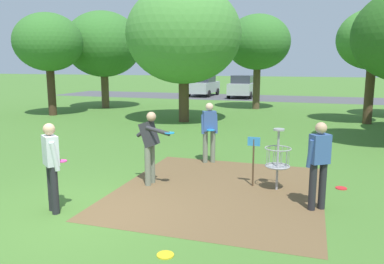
{
  "coord_description": "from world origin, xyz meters",
  "views": [
    {
      "loc": [
        4.09,
        -5.75,
        2.78
      ],
      "look_at": [
        1.11,
        3.63,
        1.0
      ],
      "focal_mm": 35.38,
      "sensor_mm": 36.0,
      "label": 1
    }
  ],
  "objects_px": {
    "disc_golf_basket": "(275,157)",
    "parked_car_center_left": "(242,86)",
    "tree_far_center": "(374,40)",
    "player_throwing": "(51,163)",
    "frisbee_by_tee": "(341,188)",
    "tree_far_right": "(258,43)",
    "player_foreground_watching": "(150,143)",
    "player_waiting_right": "(319,161)",
    "tree_mid_right": "(48,43)",
    "player_waiting_left": "(209,129)",
    "frisbee_mid_grass": "(165,255)",
    "parked_car_leftmost": "(203,85)",
    "tree_near_right": "(184,35)",
    "tree_mid_left": "(103,44)"
  },
  "relations": [
    {
      "from": "player_throwing",
      "to": "parked_car_center_left",
      "type": "height_order",
      "value": "parked_car_center_left"
    },
    {
      "from": "player_throwing",
      "to": "tree_mid_right",
      "type": "height_order",
      "value": "tree_mid_right"
    },
    {
      "from": "frisbee_by_tee",
      "to": "parked_car_leftmost",
      "type": "height_order",
      "value": "parked_car_leftmost"
    },
    {
      "from": "parked_car_leftmost",
      "to": "player_waiting_right",
      "type": "bearing_deg",
      "value": -69.32
    },
    {
      "from": "frisbee_mid_grass",
      "to": "tree_far_right",
      "type": "height_order",
      "value": "tree_far_right"
    },
    {
      "from": "player_waiting_right",
      "to": "player_throwing",
      "type": "bearing_deg",
      "value": -160.92
    },
    {
      "from": "frisbee_by_tee",
      "to": "parked_car_center_left",
      "type": "distance_m",
      "value": 23.51
    },
    {
      "from": "tree_mid_left",
      "to": "parked_car_center_left",
      "type": "height_order",
      "value": "tree_mid_left"
    },
    {
      "from": "player_foreground_watching",
      "to": "tree_far_center",
      "type": "height_order",
      "value": "tree_far_center"
    },
    {
      "from": "disc_golf_basket",
      "to": "parked_car_center_left",
      "type": "bearing_deg",
      "value": 101.91
    },
    {
      "from": "tree_mid_left",
      "to": "parked_car_center_left",
      "type": "xyz_separation_m",
      "value": [
        6.93,
        10.22,
        -3.03
      ]
    },
    {
      "from": "tree_mid_left",
      "to": "parked_car_center_left",
      "type": "relative_size",
      "value": 1.41
    },
    {
      "from": "tree_far_center",
      "to": "disc_golf_basket",
      "type": "bearing_deg",
      "value": -106.47
    },
    {
      "from": "frisbee_mid_grass",
      "to": "player_waiting_right",
      "type": "bearing_deg",
      "value": 50.41
    },
    {
      "from": "parked_car_leftmost",
      "to": "parked_car_center_left",
      "type": "bearing_deg",
      "value": -8.66
    },
    {
      "from": "frisbee_mid_grass",
      "to": "tree_far_center",
      "type": "bearing_deg",
      "value": 72.86
    },
    {
      "from": "player_waiting_left",
      "to": "player_throwing",
      "type": "bearing_deg",
      "value": -112.77
    },
    {
      "from": "disc_golf_basket",
      "to": "player_waiting_right",
      "type": "relative_size",
      "value": 0.81
    },
    {
      "from": "player_throwing",
      "to": "tree_near_right",
      "type": "distance_m",
      "value": 12.01
    },
    {
      "from": "frisbee_by_tee",
      "to": "player_waiting_left",
      "type": "bearing_deg",
      "value": 159.15
    },
    {
      "from": "frisbee_mid_grass",
      "to": "disc_golf_basket",
      "type": "bearing_deg",
      "value": 70.83
    },
    {
      "from": "disc_golf_basket",
      "to": "player_throwing",
      "type": "relative_size",
      "value": 0.81
    },
    {
      "from": "player_throwing",
      "to": "frisbee_by_tee",
      "type": "distance_m",
      "value": 6.22
    },
    {
      "from": "player_waiting_right",
      "to": "tree_mid_left",
      "type": "bearing_deg",
      "value": 132.51
    },
    {
      "from": "tree_far_center",
      "to": "tree_far_right",
      "type": "distance_m",
      "value": 7.31
    },
    {
      "from": "tree_mid_right",
      "to": "tree_near_right",
      "type": "bearing_deg",
      "value": -0.49
    },
    {
      "from": "player_throwing",
      "to": "frisbee_mid_grass",
      "type": "distance_m",
      "value": 2.95
    },
    {
      "from": "player_waiting_left",
      "to": "frisbee_mid_grass",
      "type": "distance_m",
      "value": 5.49
    },
    {
      "from": "player_waiting_right",
      "to": "tree_far_right",
      "type": "bearing_deg",
      "value": 102.14
    },
    {
      "from": "parked_car_leftmost",
      "to": "tree_mid_right",
      "type": "bearing_deg",
      "value": -106.68
    },
    {
      "from": "tree_far_right",
      "to": "disc_golf_basket",
      "type": "bearing_deg",
      "value": -80.36
    },
    {
      "from": "disc_golf_basket",
      "to": "tree_mid_right",
      "type": "height_order",
      "value": "tree_mid_right"
    },
    {
      "from": "player_throwing",
      "to": "disc_golf_basket",
      "type": "bearing_deg",
      "value": 33.97
    },
    {
      "from": "player_foreground_watching",
      "to": "tree_far_right",
      "type": "xyz_separation_m",
      "value": [
        0.18,
        15.84,
        3.06
      ]
    },
    {
      "from": "parked_car_center_left",
      "to": "player_waiting_right",
      "type": "bearing_deg",
      "value": -76.51
    },
    {
      "from": "player_waiting_left",
      "to": "parked_car_center_left",
      "type": "relative_size",
      "value": 0.4
    },
    {
      "from": "tree_far_right",
      "to": "parked_car_center_left",
      "type": "distance_m",
      "value": 8.7
    },
    {
      "from": "disc_golf_basket",
      "to": "tree_far_right",
      "type": "xyz_separation_m",
      "value": [
        -2.6,
        15.34,
        3.29
      ]
    },
    {
      "from": "player_waiting_left",
      "to": "parked_car_leftmost",
      "type": "distance_m",
      "value": 22.76
    },
    {
      "from": "player_throwing",
      "to": "tree_mid_right",
      "type": "xyz_separation_m",
      "value": [
        -8.93,
        11.58,
        2.91
      ]
    },
    {
      "from": "tree_near_right",
      "to": "tree_far_right",
      "type": "distance_m",
      "value": 6.92
    },
    {
      "from": "player_throwing",
      "to": "parked_car_leftmost",
      "type": "bearing_deg",
      "value": 99.8
    },
    {
      "from": "frisbee_mid_grass",
      "to": "tree_far_center",
      "type": "xyz_separation_m",
      "value": [
        4.46,
        14.47,
        3.84
      ]
    },
    {
      "from": "player_throwing",
      "to": "player_waiting_right",
      "type": "height_order",
      "value": "same"
    },
    {
      "from": "player_waiting_right",
      "to": "parked_car_center_left",
      "type": "bearing_deg",
      "value": 103.49
    },
    {
      "from": "player_throwing",
      "to": "player_waiting_left",
      "type": "height_order",
      "value": "same"
    },
    {
      "from": "frisbee_mid_grass",
      "to": "tree_mid_right",
      "type": "xyz_separation_m",
      "value": [
        -11.57,
        12.51,
        3.87
      ]
    },
    {
      "from": "player_waiting_right",
      "to": "tree_far_right",
      "type": "relative_size",
      "value": 0.3
    },
    {
      "from": "player_waiting_right",
      "to": "parked_car_center_left",
      "type": "relative_size",
      "value": 0.4
    },
    {
      "from": "tree_mid_right",
      "to": "tree_far_right",
      "type": "relative_size",
      "value": 0.95
    }
  ]
}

